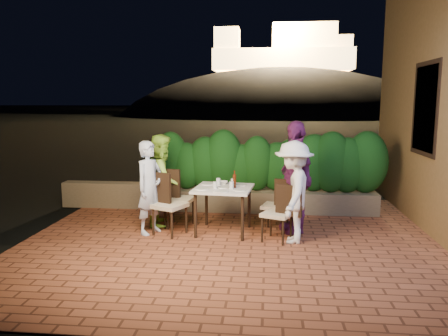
# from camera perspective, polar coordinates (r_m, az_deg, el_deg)

# --- Properties ---
(ground) EXTENTS (400.00, 400.00, 0.00)m
(ground) POSITION_cam_1_polar(r_m,az_deg,el_deg) (6.43, 3.56, -10.76)
(ground) COLOR black
(ground) RESTS_ON ground
(terrace_floor) EXTENTS (7.00, 6.00, 0.15)m
(terrace_floor) POSITION_cam_1_polar(r_m,az_deg,el_deg) (6.92, 3.73, -9.81)
(terrace_floor) COLOR brown
(terrace_floor) RESTS_ON ground
(window_pane) EXTENTS (0.08, 1.00, 1.40)m
(window_pane) POSITION_cam_1_polar(r_m,az_deg,el_deg) (7.99, 24.99, 7.04)
(window_pane) COLOR black
(window_pane) RESTS_ON building_wall
(window_frame) EXTENTS (0.06, 1.15, 1.55)m
(window_frame) POSITION_cam_1_polar(r_m,az_deg,el_deg) (7.99, 24.92, 7.04)
(window_frame) COLOR black
(window_frame) RESTS_ON building_wall
(planter) EXTENTS (4.20, 0.55, 0.40)m
(planter) POSITION_cam_1_polar(r_m,az_deg,el_deg) (8.58, 5.55, -4.26)
(planter) COLOR #706147
(planter) RESTS_ON ground
(hedge) EXTENTS (4.00, 0.70, 1.10)m
(hedge) POSITION_cam_1_polar(r_m,az_deg,el_deg) (8.44, 5.62, 0.70)
(hedge) COLOR #124113
(hedge) RESTS_ON planter
(parapet) EXTENTS (2.20, 0.30, 0.50)m
(parapet) POSITION_cam_1_polar(r_m,az_deg,el_deg) (9.09, -13.76, -3.42)
(parapet) COLOR #706147
(parapet) RESTS_ON ground
(hill) EXTENTS (52.00, 40.00, 22.00)m
(hill) POSITION_cam_1_polar(r_m,az_deg,el_deg) (66.37, 7.40, 3.39)
(hill) COLOR black
(hill) RESTS_ON ground
(fortress) EXTENTS (26.00, 8.00, 8.00)m
(fortress) POSITION_cam_1_polar(r_m,az_deg,el_deg) (66.61, 7.66, 15.90)
(fortress) COLOR #FFCC7A
(fortress) RESTS_ON hill
(dining_table) EXTENTS (0.98, 0.98, 0.75)m
(dining_table) POSITION_cam_1_polar(r_m,az_deg,el_deg) (7.11, -0.08, -5.51)
(dining_table) COLOR white
(dining_table) RESTS_ON ground
(plate_nw) EXTENTS (0.23, 0.23, 0.01)m
(plate_nw) POSITION_cam_1_polar(r_m,az_deg,el_deg) (6.90, -2.93, -2.72)
(plate_nw) COLOR white
(plate_nw) RESTS_ON dining_table
(plate_sw) EXTENTS (0.23, 0.23, 0.01)m
(plate_sw) POSITION_cam_1_polar(r_m,az_deg,el_deg) (7.29, -2.18, -2.08)
(plate_sw) COLOR white
(plate_sw) RESTS_ON dining_table
(plate_ne) EXTENTS (0.20, 0.20, 0.01)m
(plate_ne) POSITION_cam_1_polar(r_m,az_deg,el_deg) (6.80, 2.08, -2.88)
(plate_ne) COLOR white
(plate_ne) RESTS_ON dining_table
(plate_se) EXTENTS (0.19, 0.19, 0.01)m
(plate_se) POSITION_cam_1_polar(r_m,az_deg,el_deg) (7.21, 2.25, -2.21)
(plate_se) COLOR white
(plate_se) RESTS_ON dining_table
(plate_centre) EXTENTS (0.21, 0.21, 0.01)m
(plate_centre) POSITION_cam_1_polar(r_m,az_deg,el_deg) (7.01, -0.20, -2.52)
(plate_centre) COLOR white
(plate_centre) RESTS_ON dining_table
(plate_front) EXTENTS (0.23, 0.23, 0.01)m
(plate_front) POSITION_cam_1_polar(r_m,az_deg,el_deg) (6.70, -0.45, -3.05)
(plate_front) COLOR white
(plate_front) RESTS_ON dining_table
(glass_nw) EXTENTS (0.07, 0.07, 0.12)m
(glass_nw) POSITION_cam_1_polar(r_m,az_deg,el_deg) (6.90, -1.18, -2.27)
(glass_nw) COLOR silver
(glass_nw) RESTS_ON dining_table
(glass_sw) EXTENTS (0.07, 0.07, 0.12)m
(glass_sw) POSITION_cam_1_polar(r_m,az_deg,el_deg) (7.18, -0.75, -1.81)
(glass_sw) COLOR silver
(glass_sw) RESTS_ON dining_table
(glass_ne) EXTENTS (0.07, 0.07, 0.12)m
(glass_ne) POSITION_cam_1_polar(r_m,az_deg,el_deg) (6.90, 0.99, -2.26)
(glass_ne) COLOR silver
(glass_ne) RESTS_ON dining_table
(glass_se) EXTENTS (0.07, 0.07, 0.12)m
(glass_se) POSITION_cam_1_polar(r_m,az_deg,el_deg) (7.14, 1.19, -1.88)
(glass_se) COLOR silver
(glass_se) RESTS_ON dining_table
(beer_bottle) EXTENTS (0.05, 0.05, 0.28)m
(beer_bottle) POSITION_cam_1_polar(r_m,az_deg,el_deg) (6.99, 1.38, -1.45)
(beer_bottle) COLOR #481C0C
(beer_bottle) RESTS_ON dining_table
(bowl) EXTENTS (0.19, 0.19, 0.04)m
(bowl) POSITION_cam_1_polar(r_m,az_deg,el_deg) (7.32, -0.18, -1.92)
(bowl) COLOR white
(bowl) RESTS_ON dining_table
(chair_left_front) EXTENTS (0.61, 0.61, 0.99)m
(chair_left_front) POSITION_cam_1_polar(r_m,az_deg,el_deg) (7.05, -7.13, -4.69)
(chair_left_front) COLOR black
(chair_left_front) RESTS_ON ground
(chair_left_back) EXTENTS (0.52, 0.52, 0.98)m
(chair_left_back) POSITION_cam_1_polar(r_m,az_deg,el_deg) (7.48, -5.89, -3.92)
(chair_left_back) COLOR black
(chair_left_back) RESTS_ON ground
(chair_right_front) EXTENTS (0.54, 0.54, 0.89)m
(chair_right_front) POSITION_cam_1_polar(r_m,az_deg,el_deg) (6.72, 6.93, -5.81)
(chair_right_front) COLOR black
(chair_right_front) RESTS_ON ground
(chair_right_back) EXTENTS (0.51, 0.51, 0.88)m
(chair_right_back) POSITION_cam_1_polar(r_m,az_deg,el_deg) (7.22, 6.73, -4.82)
(chair_right_back) COLOR black
(chair_right_back) RESTS_ON ground
(diner_blue) EXTENTS (0.57, 0.65, 1.50)m
(diner_blue) POSITION_cam_1_polar(r_m,az_deg,el_deg) (7.10, -9.67, -2.53)
(diner_blue) COLOR silver
(diner_blue) RESTS_ON ground
(diner_green) EXTENTS (0.68, 0.83, 1.57)m
(diner_green) POSITION_cam_1_polar(r_m,az_deg,el_deg) (7.59, -8.04, -1.53)
(diner_green) COLOR #A2DE45
(diner_green) RESTS_ON ground
(diner_white) EXTENTS (0.69, 1.06, 1.55)m
(diner_white) POSITION_cam_1_polar(r_m,az_deg,el_deg) (6.64, 9.06, -3.11)
(diner_white) COLOR white
(diner_white) RESTS_ON ground
(diner_purple) EXTENTS (0.76, 1.15, 1.82)m
(diner_purple) POSITION_cam_1_polar(r_m,az_deg,el_deg) (7.18, 9.28, -1.13)
(diner_purple) COLOR #68225C
(diner_purple) RESTS_ON ground
(parapet_lamp) EXTENTS (0.10, 0.10, 0.14)m
(parapet_lamp) POSITION_cam_1_polar(r_m,az_deg,el_deg) (8.82, -9.71, -1.53)
(parapet_lamp) COLOR orange
(parapet_lamp) RESTS_ON parapet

